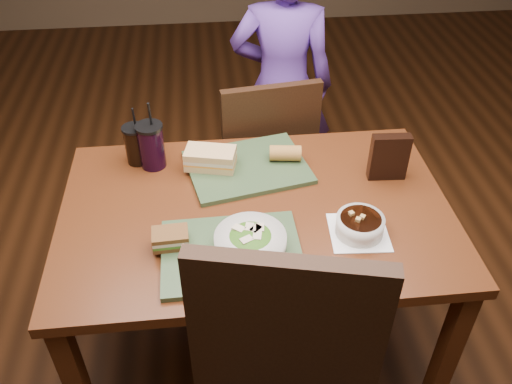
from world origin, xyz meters
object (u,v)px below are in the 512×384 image
dining_table (256,228)px  soup_bowl (360,225)px  salad_bowl (250,242)px  baguette_near (274,274)px  tray_far (247,167)px  sandwich_near (171,238)px  diner (282,86)px  sandwich_far (210,158)px  chair_far (267,159)px  cup_cola (136,144)px  tray_near (232,253)px  baguette_far (285,153)px  chip_bag (389,157)px  cup_berry (151,145)px

dining_table → soup_bowl: 0.37m
salad_bowl → baguette_near: bearing=-66.7°
tray_far → sandwich_near: bearing=-125.2°
diner → salad_bowl: bearing=86.8°
salad_bowl → sandwich_near: 0.24m
diner → tray_far: diner is taller
sandwich_near → sandwich_far: 0.41m
chair_far → sandwich_near: 0.89m
dining_table → tray_far: tray_far is taller
salad_bowl → cup_cola: size_ratio=0.93×
sandwich_near → baguette_near: (0.29, -0.18, 0.00)m
tray_near → soup_bowl: soup_bowl is taller
salad_bowl → baguette_far: size_ratio=1.88×
tray_far → chip_bag: size_ratio=2.42×
baguette_near → cup_cola: 0.77m
baguette_near → baguette_far: baguette_far is taller
sandwich_far → chip_bag: (0.62, -0.11, 0.03)m
chair_far → baguette_far: (0.02, -0.35, 0.28)m
cup_berry → sandwich_far: bearing=-14.7°
dining_table → baguette_far: 0.31m
tray_far → cup_berry: cup_berry is taller
diner → tray_near: 1.21m
chair_far → tray_far: size_ratio=2.23×
cup_cola → chip_bag: cup_cola is taller
tray_near → baguette_far: (0.23, 0.45, 0.04)m
chair_far → chip_bag: size_ratio=5.39×
baguette_near → cup_berry: bearing=120.3°
soup_bowl → sandwich_near: 0.59m
chair_far → tray_far: (-0.12, -0.37, 0.24)m
sandwich_far → salad_bowl: bearing=-77.1°
tray_near → cup_berry: (-0.25, 0.49, 0.08)m
sandwich_far → baguette_far: size_ratio=1.70×
sandwich_near → cup_berry: bearing=99.1°
diner → baguette_near: 1.32m
dining_table → salad_bowl: size_ratio=6.05×
soup_bowl → chip_bag: bearing=58.6°
dining_table → cup_berry: size_ratio=4.92×
tray_far → soup_bowl: bearing=-49.5°
chair_far → dining_table: bearing=-100.9°
baguette_far → baguette_near: bearing=-101.6°
dining_table → tray_far: 0.24m
chair_far → salad_bowl: size_ratio=4.36×
tray_near → salad_bowl: 0.07m
baguette_far → chip_bag: size_ratio=0.66×
tray_near → sandwich_far: 0.44m
cup_cola → salad_bowl: bearing=-55.0°
soup_bowl → baguette_far: size_ratio=1.70×
dining_table → cup_berry: (-0.35, 0.28, 0.18)m
tray_far → baguette_near: 0.56m
sandwich_near → tray_near: bearing=-14.7°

